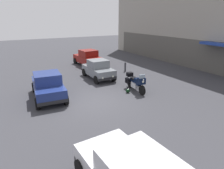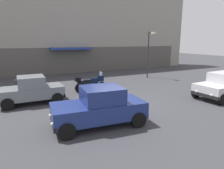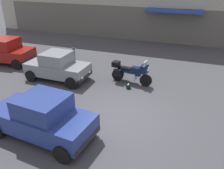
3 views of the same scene
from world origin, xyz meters
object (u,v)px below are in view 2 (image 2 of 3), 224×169
helmet (95,92)px  bollard_curbside (16,86)px  streetlamp_curbside (149,50)px  car_wagon_end (100,107)px  car_compact_side (32,90)px  motorcycle (90,83)px

helmet → bollard_curbside: (-4.69, 2.88, 0.33)m
helmet → streetlamp_curbside: size_ratio=0.06×
car_wagon_end → streetlamp_curbside: (8.59, 8.01, 1.87)m
car_wagon_end → car_compact_side: bearing=-58.6°
motorcycle → streetlamp_curbside: 7.65m
helmet → car_wagon_end: bearing=-110.2°
bollard_curbside → motorcycle: bearing=-25.5°
helmet → motorcycle: bearing=96.9°
helmet → car_compact_side: (-3.96, -0.26, 0.63)m
motorcycle → car_compact_side: (-3.88, -0.94, 0.15)m
car_compact_side → motorcycle: bearing=14.5°
helmet → car_wagon_end: car_wagon_end is taller
helmet → car_compact_side: bearing=-176.2°
streetlamp_curbside → bollard_curbside: streetlamp_curbside is taller
helmet → streetlamp_curbside: bearing=25.3°
car_compact_side → car_wagon_end: 5.03m
car_wagon_end → streetlamp_curbside: streetlamp_curbside is taller
motorcycle → streetlamp_curbside: streetlamp_curbside is taller
car_compact_side → bollard_curbside: (-0.73, 3.14, -0.30)m
helmet → car_compact_side: size_ratio=0.08×
streetlamp_curbside → bollard_curbside: size_ratio=4.89×
car_wagon_end → streetlamp_curbside: 11.89m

